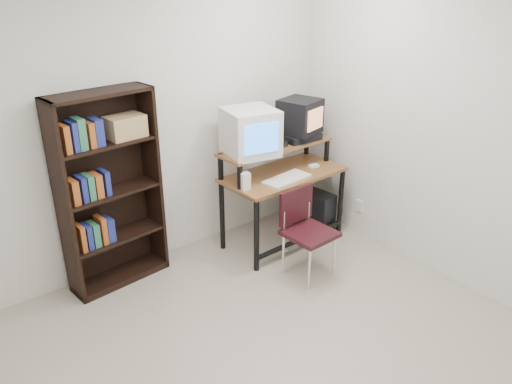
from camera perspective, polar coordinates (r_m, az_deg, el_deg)
back_wall at (r=4.39m, az=-13.78°, el=7.30°), size 4.00×0.01×2.60m
right_wall at (r=4.28m, az=24.48°, el=5.42°), size 0.01×4.00×2.60m
computer_desk at (r=4.82m, az=3.03°, el=1.75°), size 1.22×0.65×0.98m
crt_monitor at (r=4.52m, az=-0.66°, el=6.88°), size 0.51×0.52×0.42m
vcr at (r=4.95m, az=5.05°, el=6.27°), size 0.37×0.28×0.08m
crt_tv at (r=4.91m, az=5.04°, el=8.62°), size 0.43×0.42×0.33m
cd_spindle at (r=4.77m, az=2.99°, el=5.47°), size 0.13×0.13×0.05m
keyboard at (r=4.62m, az=3.56°, el=1.43°), size 0.49×0.27×0.03m
mousepad at (r=4.95m, az=6.67°, el=2.69°), size 0.22×0.18×0.01m
mouse at (r=4.95m, az=6.62°, el=2.94°), size 0.11×0.07×0.03m
desk_speaker at (r=4.39m, az=-1.26°, el=1.18°), size 0.09×0.09×0.17m
pc_tower at (r=5.27m, az=6.55°, el=-2.03°), size 0.25×0.47×0.42m
school_chair at (r=4.37m, az=5.58°, el=-3.72°), size 0.42×0.42×0.79m
bookshelf at (r=4.28m, az=-16.52°, el=0.37°), size 0.86×0.37×1.67m
wall_outlet at (r=5.23m, az=11.70°, el=-1.54°), size 0.02×0.08×0.12m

